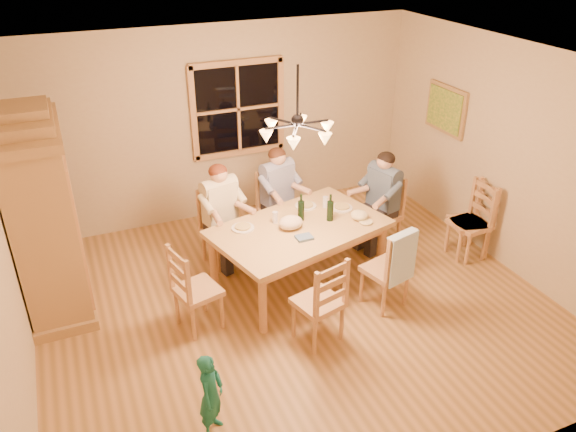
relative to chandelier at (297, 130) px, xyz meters
name	(u,v)px	position (x,y,z in m)	size (l,w,h in m)	color
floor	(296,304)	(0.00, 0.00, -2.08)	(5.50, 5.50, 0.00)	olive
ceiling	(298,64)	(0.00, 0.00, 0.62)	(5.50, 5.00, 0.02)	white
wall_back	(224,124)	(0.00, 2.50, -0.73)	(5.50, 0.02, 2.70)	tan
wall_left	(2,253)	(-2.75, 0.00, -0.73)	(0.02, 5.00, 2.70)	tan
wall_right	(508,158)	(2.75, 0.00, -0.73)	(0.02, 5.00, 2.70)	tan
window	(238,109)	(0.20, 2.47, -0.53)	(1.30, 0.06, 1.30)	black
painting	(446,109)	(2.71, 1.20, -0.48)	(0.06, 0.78, 0.64)	olive
chandelier	(297,130)	(0.00, 0.00, 0.00)	(0.77, 0.68, 0.71)	black
armoire	(45,220)	(-2.42, 1.09, -1.02)	(0.66, 1.40, 2.30)	olive
dining_table	(299,233)	(0.21, 0.40, -1.41)	(2.18, 1.64, 0.76)	tan
chair_far_left	(223,241)	(-0.49, 1.17, -1.77)	(0.53, 0.52, 0.99)	#AD774C
chair_far_right	(278,221)	(0.35, 1.39, -1.77)	(0.53, 0.52, 0.99)	#AD774C
chair_near_left	(318,314)	(-0.03, -0.61, -1.77)	(0.53, 0.52, 0.99)	#AD774C
chair_near_right	(384,281)	(0.92, -0.37, -1.77)	(0.53, 0.52, 0.99)	#AD774C
chair_end_left	(199,302)	(-1.09, 0.06, -1.77)	(0.52, 0.53, 0.99)	#AD774C
chair_end_right	(380,226)	(1.52, 0.74, -1.77)	(0.52, 0.53, 0.99)	#AD774C
adult_woman	(220,203)	(-0.49, 1.17, -1.24)	(0.47, 0.50, 0.87)	beige
adult_plaid_man	(278,184)	(0.35, 1.39, -1.24)	(0.47, 0.50, 0.87)	navy
adult_slate_man	(383,189)	(1.52, 0.74, -1.24)	(0.50, 0.47, 0.87)	#44566D
towel	(401,258)	(0.96, -0.55, -1.38)	(0.38, 0.10, 0.58)	#B6D9F6
wine_bottle_a	(301,207)	(0.29, 0.53, -1.15)	(0.08, 0.08, 0.33)	black
wine_bottle_b	(330,208)	(0.60, 0.39, -1.15)	(0.08, 0.08, 0.33)	black
plate_woman	(243,228)	(-0.40, 0.60, -1.31)	(0.26, 0.26, 0.02)	white
plate_plaid	(306,206)	(0.48, 0.82, -1.31)	(0.26, 0.26, 0.02)	white
plate_slate	(342,208)	(0.87, 0.60, -1.31)	(0.26, 0.26, 0.02)	white
wine_glass_a	(275,217)	(-0.01, 0.58, -1.25)	(0.06, 0.06, 0.14)	silver
wine_glass_b	(325,202)	(0.70, 0.71, -1.25)	(0.06, 0.06, 0.14)	silver
cap	(359,215)	(0.93, 0.28, -1.26)	(0.20, 0.20, 0.11)	beige
napkin	(304,238)	(0.15, 0.12, -1.30)	(0.18, 0.14, 0.03)	slate
cloth_bundle	(291,223)	(0.10, 0.39, -1.24)	(0.28, 0.22, 0.15)	#CBB393
child	(211,395)	(-1.36, -1.34, -1.67)	(0.29, 0.19, 0.81)	#186C63
chair_spare_front	(467,233)	(2.45, 0.14, -1.77)	(0.51, 0.53, 0.99)	#AD774C
chair_spare_back	(468,234)	(2.45, 0.11, -1.77)	(0.46, 0.48, 0.99)	#AD774C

